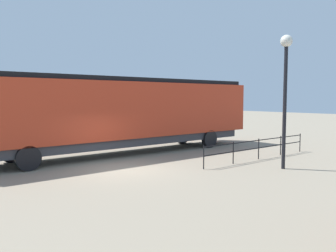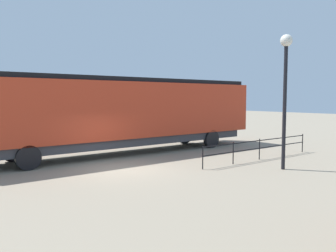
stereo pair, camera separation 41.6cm
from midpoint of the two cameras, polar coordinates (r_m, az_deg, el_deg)
ground_plane at (r=15.70m, az=-6.73°, el=-7.03°), size 120.00×120.00×0.00m
locomotive at (r=20.09m, az=-5.18°, el=2.36°), size 2.90×17.56×4.25m
lamp_post at (r=16.26m, az=19.21°, el=8.03°), size 0.53×0.53×5.87m
platform_fence at (r=18.60m, az=15.24°, el=-3.15°), size 0.05×8.05×1.07m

